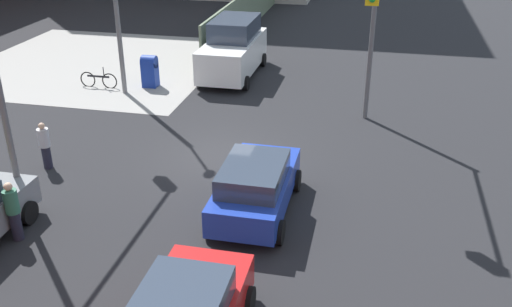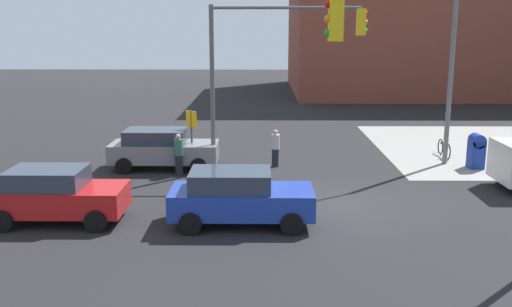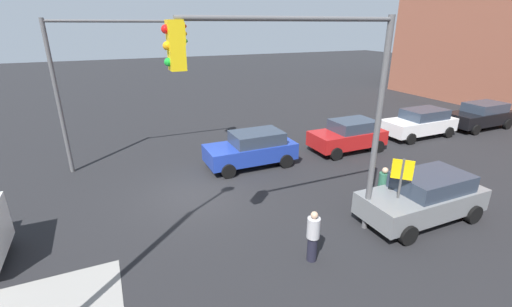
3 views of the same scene
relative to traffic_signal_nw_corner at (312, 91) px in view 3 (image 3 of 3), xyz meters
The scene contains 11 objects.
ground_plane 6.83m from the traffic_signal_nw_corner, 64.35° to the right, with size 120.00×120.00×0.00m, color black.
traffic_signal_nw_corner is the anchor object (origin of this frame).
traffic_signal_se_corner 10.04m from the traffic_signal_nw_corner, 63.66° to the right, with size 5.75×0.36×6.50m.
warning_sign_two_way 4.45m from the traffic_signal_nw_corner, behind, with size 0.48×0.48×2.40m.
coupe_red 9.74m from the traffic_signal_nw_corner, 136.33° to the right, with size 3.89×2.02×1.62m.
coupe_gray 5.88m from the traffic_signal_nw_corner, behind, with size 4.33×2.02×1.62m.
coupe_blue 7.50m from the traffic_signal_nw_corner, 99.50° to the right, with size 4.16×2.02×1.62m.
coupe_black 18.29m from the traffic_signal_nw_corner, 159.99° to the right, with size 4.44×2.02×1.62m.
coupe_white 14.03m from the traffic_signal_nw_corner, 151.53° to the right, with size 4.42×2.02×1.62m.
pedestrian_crossing 5.32m from the traffic_signal_nw_corner, 169.11° to the right, with size 0.36×0.36×1.64m.
pedestrian_waiting 3.93m from the traffic_signal_nw_corner, 77.07° to the left, with size 0.36×0.36×1.55m.
Camera 3 is at (2.70, 11.87, 6.27)m, focal length 24.00 mm.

